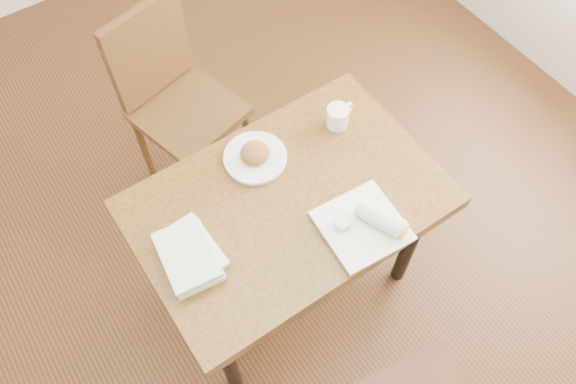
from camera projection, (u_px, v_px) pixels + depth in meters
ground at (288, 281)px, 2.63m from camera, size 4.00×5.00×0.01m
table at (288, 213)px, 2.06m from camera, size 1.09×0.72×0.75m
chair_far at (173, 93)px, 2.51m from camera, size 0.51×0.51×0.95m
plate_scone at (255, 156)px, 2.05m from camera, size 0.24×0.24×0.07m
coffee_mug at (338, 116)px, 2.12m from camera, size 0.13×0.09×0.09m
plate_burrito at (368, 224)px, 1.90m from camera, size 0.29×0.29×0.09m
book_stack at (189, 255)px, 1.84m from camera, size 0.20×0.26×0.06m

